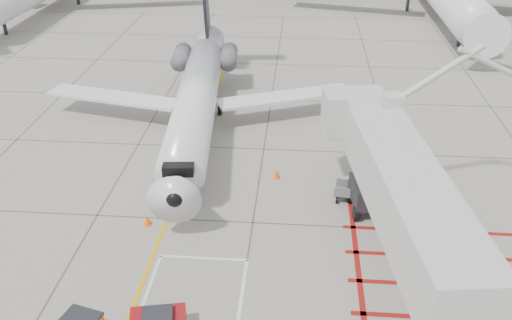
# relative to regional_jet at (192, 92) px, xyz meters

# --- Properties ---
(ground_plane) EXTENTS (260.00, 260.00, 0.00)m
(ground_plane) POSITION_rel_regional_jet_xyz_m (4.37, -12.25, -3.62)
(ground_plane) COLOR gray
(ground_plane) RESTS_ON ground
(regional_jet) EXTENTS (24.23, 29.43, 7.24)m
(regional_jet) POSITION_rel_regional_jet_xyz_m (0.00, 0.00, 0.00)
(regional_jet) COLOR silver
(regional_jet) RESTS_ON ground_plane
(jet_bridge) EXTENTS (10.57, 18.58, 7.06)m
(jet_bridge) POSITION_rel_regional_jet_xyz_m (11.08, -12.13, -0.09)
(jet_bridge) COLOR beige
(jet_bridge) RESTS_ON ground_plane
(baggage_cart) EXTENTS (1.80, 1.31, 1.04)m
(baggage_cart) POSITION_rel_regional_jet_xyz_m (9.36, -5.79, -3.10)
(baggage_cart) COLOR slate
(baggage_cart) RESTS_ON ground_plane
(ground_power_unit) EXTENTS (2.31, 1.75, 1.62)m
(ground_power_unit) POSITION_rel_regional_jet_xyz_m (13.01, -11.34, -2.81)
(ground_power_unit) COLOR beige
(ground_power_unit) RESTS_ON ground_plane
(cone_nose) EXTENTS (0.39, 0.39, 0.54)m
(cone_nose) POSITION_rel_regional_jet_xyz_m (-0.86, -8.83, -3.35)
(cone_nose) COLOR #FB5A0D
(cone_nose) RESTS_ON ground_plane
(cone_side) EXTENTS (0.40, 0.40, 0.56)m
(cone_side) POSITION_rel_regional_jet_xyz_m (5.35, -3.72, -3.34)
(cone_side) COLOR #F75D0D
(cone_side) RESTS_ON ground_plane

